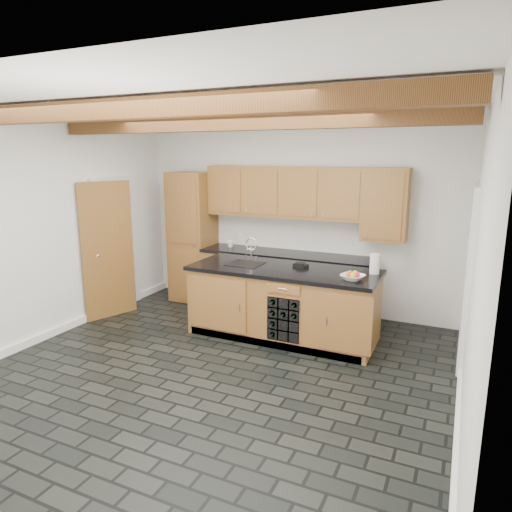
{
  "coord_description": "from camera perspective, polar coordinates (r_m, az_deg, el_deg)",
  "views": [
    {
      "loc": [
        2.38,
        -4.05,
        2.36
      ],
      "look_at": [
        0.14,
        0.8,
        1.18
      ],
      "focal_mm": 32.0,
      "sensor_mm": 36.0,
      "label": 1
    }
  ],
  "objects": [
    {
      "name": "ground",
      "position": [
        5.26,
        -5.17,
        -14.22
      ],
      "size": [
        5.0,
        5.0,
        0.0
      ],
      "primitive_type": "plane",
      "color": "black",
      "rests_on": "ground"
    },
    {
      "name": "room_shell",
      "position": [
        5.27,
        -3.43,
        3.36
      ],
      "size": [
        5.01,
        5.0,
        5.0
      ],
      "color": "white",
      "rests_on": "ground"
    },
    {
      "name": "back_cabinetry",
      "position": [
        7.0,
        1.14,
        1.11
      ],
      "size": [
        3.65,
        0.62,
        2.2
      ],
      "color": "#975B30",
      "rests_on": "ground"
    },
    {
      "name": "island",
      "position": [
        6.03,
        3.42,
        -5.85
      ],
      "size": [
        2.48,
        0.96,
        0.93
      ],
      "color": "#975B30",
      "rests_on": "ground"
    },
    {
      "name": "faucet",
      "position": [
        6.16,
        -1.18,
        -0.62
      ],
      "size": [
        0.45,
        0.4,
        0.34
      ],
      "color": "black",
      "rests_on": "island"
    },
    {
      "name": "kitchen_scale",
      "position": [
        5.98,
        5.61,
        -1.13
      ],
      "size": [
        0.21,
        0.16,
        0.06
      ],
      "rotation": [
        0.0,
        0.0,
        -0.34
      ],
      "color": "black",
      "rests_on": "island"
    },
    {
      "name": "fruit_bowl",
      "position": [
        5.46,
        12.0,
        -2.62
      ],
      "size": [
        0.33,
        0.33,
        0.07
      ],
      "primitive_type": "imported",
      "rotation": [
        0.0,
        0.0,
        -0.26
      ],
      "color": "white",
      "rests_on": "island"
    },
    {
      "name": "fruit_cluster",
      "position": [
        5.45,
        12.01,
        -2.25
      ],
      "size": [
        0.16,
        0.17,
        0.07
      ],
      "color": "red",
      "rests_on": "fruit_bowl"
    },
    {
      "name": "paper_towel",
      "position": [
        5.79,
        14.62,
        -0.96
      ],
      "size": [
        0.12,
        0.12,
        0.25
      ],
      "primitive_type": "cylinder",
      "color": "white",
      "rests_on": "island"
    },
    {
      "name": "mug",
      "position": [
        7.26,
        -3.22,
        1.51
      ],
      "size": [
        0.14,
        0.14,
        0.1
      ],
      "primitive_type": "imported",
      "rotation": [
        0.0,
        0.0,
        0.32
      ],
      "color": "white",
      "rests_on": "back_cabinetry"
    }
  ]
}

